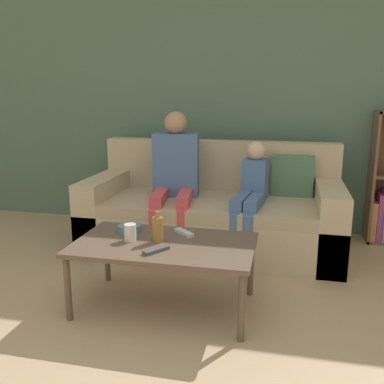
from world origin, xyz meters
The scene contains 10 objects.
wall_back centered at (0.00, 2.96, 1.30)m, with size 12.00×0.06×2.60m.
couch centered at (-0.09, 2.29, 0.30)m, with size 2.18×0.97×0.91m.
coffee_table centered at (-0.20, 1.13, 0.40)m, with size 1.13×0.66×0.44m.
person_adult centered at (-0.41, 2.20, 0.69)m, with size 0.43×0.69×1.20m.
person_child centered at (0.25, 2.12, 0.54)m, with size 0.28×0.68×0.96m.
cup_near centered at (-0.42, 1.12, 0.49)m, with size 0.08×0.08×0.11m.
tv_remote_0 centered at (-0.12, 1.32, 0.45)m, with size 0.16×0.15×0.02m.
tv_remote_1 centered at (-0.20, 0.97, 0.45)m, with size 0.14×0.17×0.02m.
snack_bowl centered at (-0.49, 1.29, 0.46)m, with size 0.16×0.16×0.05m.
bottle centered at (-0.25, 1.14, 0.52)m, with size 0.07×0.07×0.20m.
Camera 1 is at (0.52, -1.31, 1.36)m, focal length 40.00 mm.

